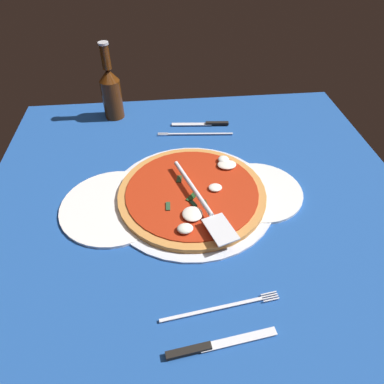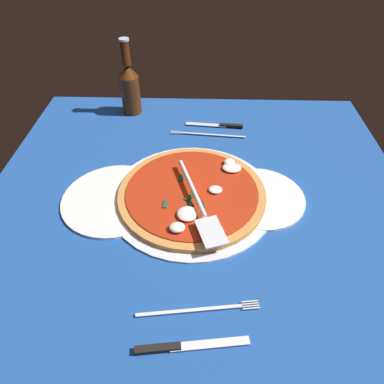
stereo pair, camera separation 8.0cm
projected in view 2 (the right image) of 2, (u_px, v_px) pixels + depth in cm
name	position (u px, v px, depth cm)	size (l,w,h in cm)	color
ground_plane	(198.00, 204.00, 80.64)	(100.23, 100.23, 0.80)	#1D4994
checker_pattern	(198.00, 203.00, 80.33)	(100.23, 100.23, 0.10)	silver
pizza_pan	(192.00, 196.00, 81.23)	(38.36, 38.36, 0.83)	silver
dinner_plate_left	(115.00, 200.00, 80.33)	(24.33, 24.33, 1.00)	white
dinner_plate_right	(259.00, 198.00, 80.75)	(20.89, 20.89, 1.00)	white
pizza	(193.00, 193.00, 80.38)	(34.24, 34.24, 2.89)	#C6823F
pizza_server	(198.00, 202.00, 74.59)	(11.33, 26.65, 1.00)	silver
place_setting_near	(190.00, 329.00, 57.46)	(22.01, 15.79, 1.40)	white
place_setting_far	(214.00, 131.00, 102.30)	(23.36, 13.45, 1.40)	white
beer_bottle	(130.00, 87.00, 105.07)	(5.89, 5.89, 22.90)	#4A230A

